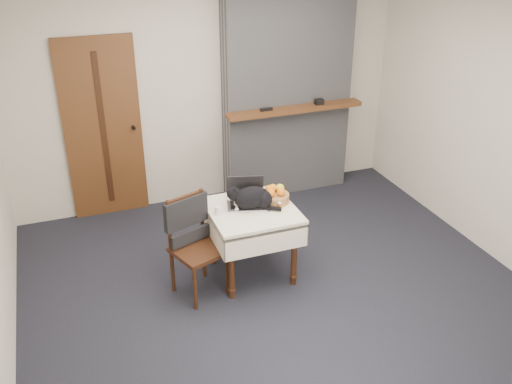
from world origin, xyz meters
The scene contains 12 objects.
ground centered at (0.00, 0.00, 0.00)m, with size 4.50×4.50×0.00m, color black.
room_shell centered at (0.00, 0.46, 1.76)m, with size 4.52×4.01×2.61m.
door centered at (-1.20, 1.97, 1.00)m, with size 0.82×0.10×2.00m.
chimney centered at (0.90, 1.85, 1.30)m, with size 1.62×0.48×2.60m.
side_table centered at (-0.12, 0.25, 0.59)m, with size 0.78×0.78×0.70m.
laptop centered at (-0.14, 0.36, 0.76)m, with size 0.41×0.37×0.25m.
cat centered at (-0.11, 0.26, 0.80)m, with size 0.47×0.30×0.24m.
cream_jar centered at (-0.43, 0.26, 0.74)m, with size 0.07×0.07×0.07m, color silver.
pill_bottle centered at (0.11, 0.16, 0.73)m, with size 0.03×0.03×0.07m.
fruit_basket centered at (0.13, 0.31, 0.76)m, with size 0.27×0.27×0.15m.
desk_clutter centered at (0.08, 0.26, 0.70)m, with size 0.13×0.01×0.01m, color black.
chair centered at (-0.70, 0.22, 0.59)m, with size 0.53×0.53×0.93m.
Camera 1 is at (-1.67, -4.03, 3.16)m, focal length 40.00 mm.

